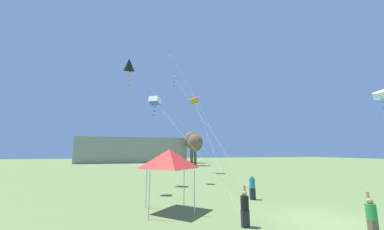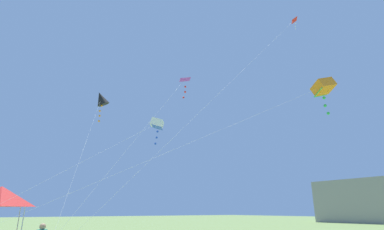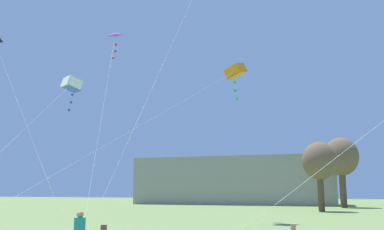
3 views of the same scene
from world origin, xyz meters
name	(u,v)px [view 1 (image 1 of 3)]	position (x,y,z in m)	size (l,w,h in m)	color
ground_plane	(321,220)	(0.00, 0.00, 0.00)	(220.00, 220.00, 0.00)	olive
distant_building	(134,150)	(-8.69, 62.86, 3.88)	(32.82, 9.84, 7.75)	gray
tree_far_left	(192,140)	(8.47, 54.84, 6.82)	(4.76, 4.76, 9.61)	brown
tree_near_right	(195,143)	(6.00, 42.62, 5.55)	(3.87, 3.87, 7.81)	brown
festival_tent	(169,159)	(-7.05, 3.59, 2.95)	(2.67, 2.67, 3.51)	#B7B7BC
person_teal_shirt	(252,186)	(-0.74, 5.04, 0.91)	(0.40, 0.40, 1.70)	#282833
person_black_shirt	(245,207)	(-4.10, 0.11, 0.88)	(0.37, 0.37, 1.82)	#282833
person_green_shirt	(372,216)	(-0.01, -2.50, 0.87)	(0.37, 0.37, 1.79)	brown
kite_red_delta_0	(170,53)	(-3.31, 26.79, 21.15)	(2.77, 22.43, 21.96)	silver
kite_white_box_1	(383,95)	(15.63, 6.14, 9.20)	(12.43, 8.71, 9.96)	silver
kite_orange_box_2	(194,101)	(0.57, 24.41, 11.81)	(5.70, 25.09, 12.66)	silver
kite_purple_delta_3	(174,77)	(-4.86, 14.36, 11.97)	(4.96, 10.38, 12.36)	silver
kite_white_box_4	(155,101)	(-7.10, 13.24, 8.73)	(4.18, 14.26, 9.20)	silver
kite_black_diamond_5	(129,65)	(-9.79, 9.43, 10.92)	(9.49, 4.94, 11.67)	silver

